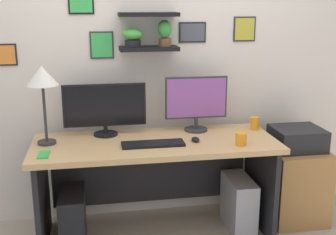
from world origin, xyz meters
TOP-DOWN VIEW (x-y plane):
  - ground_plane at (0.00, 0.00)m, footprint 8.00×8.00m
  - back_wall_assembly at (-0.00, 0.44)m, footprint 4.40×0.24m
  - desk at (0.00, 0.06)m, footprint 1.76×0.68m
  - monitor_left at (-0.35, 0.22)m, footprint 0.62×0.18m
  - monitor_right at (0.35, 0.22)m, footprint 0.48×0.18m
  - keyboard at (-0.03, -0.09)m, footprint 0.44×0.14m
  - computer_mouse at (0.28, -0.06)m, footprint 0.06×0.09m
  - desk_lamp at (-0.77, 0.07)m, footprint 0.22×0.22m
  - cell_phone at (-0.77, -0.18)m, footprint 0.07×0.14m
  - coffee_mug at (0.58, -0.19)m, footprint 0.08×0.08m
  - pen_cup at (0.81, 0.16)m, footprint 0.07×0.07m
  - drawer_cabinet at (1.14, 0.09)m, footprint 0.44×0.50m
  - printer at (1.14, 0.09)m, footprint 0.38×0.34m
  - computer_tower_left at (-0.62, -0.01)m, footprint 0.18×0.40m
  - computer_tower_right at (0.65, -0.01)m, footprint 0.18×0.40m

SIDE VIEW (x-z plane):
  - ground_plane at x=0.00m, z-range 0.00..0.00m
  - computer_tower_left at x=-0.62m, z-range 0.00..0.40m
  - computer_tower_right at x=0.65m, z-range 0.00..0.41m
  - drawer_cabinet at x=1.14m, z-range 0.00..0.60m
  - desk at x=0.00m, z-range 0.17..0.92m
  - printer at x=1.14m, z-range 0.60..0.77m
  - cell_phone at x=-0.77m, z-range 0.75..0.76m
  - keyboard at x=-0.03m, z-range 0.75..0.77m
  - computer_mouse at x=0.28m, z-range 0.75..0.78m
  - coffee_mug at x=0.58m, z-range 0.75..0.84m
  - pen_cup at x=0.81m, z-range 0.75..0.85m
  - monitor_left at x=-0.35m, z-range 0.76..1.15m
  - monitor_right at x=0.35m, z-range 0.77..1.19m
  - desk_lamp at x=-0.77m, z-range 0.93..1.49m
  - back_wall_assembly at x=0.00m, z-range 0.00..2.70m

